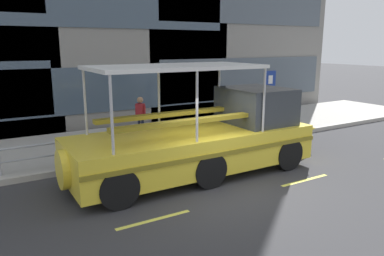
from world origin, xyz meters
TOP-DOWN VIEW (x-y plane):
  - ground_plane at (0.00, 0.00)m, footprint 120.00×120.00m
  - sidewalk at (0.00, 5.60)m, footprint 32.00×4.80m
  - curb_edge at (0.00, 3.11)m, footprint 32.00×0.18m
  - lane_centreline at (-0.00, -0.97)m, footprint 25.80×0.12m
  - curb_guardrail at (0.27, 3.45)m, footprint 10.94×0.09m
  - parking_sign at (5.56, 4.10)m, footprint 0.60×0.12m
  - duck_tour_boat at (0.44, 1.17)m, footprint 9.20×2.64m
  - pedestrian_near_bow at (3.62, 4.10)m, footprint 0.46×0.22m
  - pedestrian_mid_left at (-0.14, 5.00)m, footprint 0.31×0.46m

SIDE VIEW (x-z plane):
  - ground_plane at x=0.00m, z-range 0.00..0.00m
  - lane_centreline at x=0.00m, z-range 0.00..0.01m
  - sidewalk at x=0.00m, z-range 0.00..0.18m
  - curb_edge at x=0.00m, z-range 0.00..0.18m
  - curb_guardrail at x=0.27m, z-range 0.32..1.10m
  - duck_tour_boat at x=0.44m, z-range -0.58..2.70m
  - pedestrian_near_bow at x=3.62m, z-range 0.35..1.97m
  - pedestrian_mid_left at x=-0.14m, z-range 0.36..2.08m
  - parking_sign at x=5.56m, z-range 0.64..3.20m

